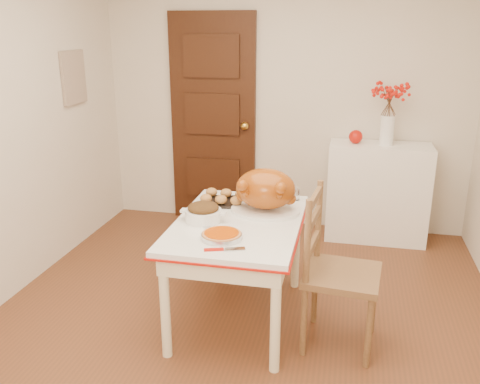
% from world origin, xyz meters
% --- Properties ---
extents(floor, '(3.50, 4.00, 0.00)m').
position_xyz_m(floor, '(0.00, 0.00, 0.00)').
color(floor, '#58321C').
rests_on(floor, ground).
extents(wall_back, '(3.50, 0.00, 2.50)m').
position_xyz_m(wall_back, '(0.00, 2.00, 1.25)').
color(wall_back, beige).
rests_on(wall_back, ground).
extents(wall_front, '(3.50, 0.00, 2.50)m').
position_xyz_m(wall_front, '(0.00, -2.00, 1.25)').
color(wall_front, beige).
rests_on(wall_front, ground).
extents(door_back, '(0.85, 0.06, 2.06)m').
position_xyz_m(door_back, '(-0.70, 1.97, 1.03)').
color(door_back, black).
rests_on(door_back, ground).
extents(photo_board, '(0.03, 0.35, 0.45)m').
position_xyz_m(photo_board, '(-1.73, 1.20, 1.50)').
color(photo_board, '#B7AB96').
rests_on(photo_board, ground).
extents(sideboard, '(0.91, 0.40, 0.91)m').
position_xyz_m(sideboard, '(0.92, 1.78, 0.45)').
color(sideboard, white).
rests_on(sideboard, floor).
extents(kitchen_table, '(0.82, 1.20, 0.72)m').
position_xyz_m(kitchen_table, '(-0.04, 0.15, 0.36)').
color(kitchen_table, white).
rests_on(kitchen_table, floor).
extents(chair_oak, '(0.49, 0.49, 1.01)m').
position_xyz_m(chair_oak, '(0.65, -0.01, 0.50)').
color(chair_oak, brown).
rests_on(chair_oak, floor).
extents(berry_vase, '(0.28, 0.28, 0.55)m').
position_xyz_m(berry_vase, '(0.95, 1.78, 1.18)').
color(berry_vase, white).
rests_on(berry_vase, sideboard).
extents(apple, '(0.12, 0.12, 0.12)m').
position_xyz_m(apple, '(0.69, 1.78, 0.97)').
color(apple, '#B01107').
rests_on(apple, sideboard).
extents(turkey_platter, '(0.51, 0.42, 0.30)m').
position_xyz_m(turkey_platter, '(0.10, 0.35, 0.87)').
color(turkey_platter, '#954203').
rests_on(turkey_platter, kitchen_table).
extents(pumpkin_pie, '(0.28, 0.28, 0.05)m').
position_xyz_m(pumpkin_pie, '(-0.07, -0.15, 0.74)').
color(pumpkin_pie, '#B63E00').
rests_on(pumpkin_pie, kitchen_table).
extents(stuffing_dish, '(0.37, 0.33, 0.12)m').
position_xyz_m(stuffing_dish, '(-0.26, 0.11, 0.77)').
color(stuffing_dish, brown).
rests_on(stuffing_dish, kitchen_table).
extents(rolls_tray, '(0.35, 0.29, 0.08)m').
position_xyz_m(rolls_tray, '(-0.22, 0.47, 0.76)').
color(rolls_tray, '#A86C36').
rests_on(rolls_tray, kitchen_table).
extents(pie_server, '(0.24, 0.14, 0.01)m').
position_xyz_m(pie_server, '(-0.02, -0.31, 0.72)').
color(pie_server, silver).
rests_on(pie_server, kitchen_table).
extents(carving_knife, '(0.24, 0.22, 0.01)m').
position_xyz_m(carving_knife, '(-0.20, -0.01, 0.72)').
color(carving_knife, silver).
rests_on(carving_knife, kitchen_table).
extents(drinking_glass, '(0.09, 0.09, 0.12)m').
position_xyz_m(drinking_glass, '(-0.03, 0.62, 0.78)').
color(drinking_glass, white).
rests_on(drinking_glass, kitchen_table).
extents(shaker_pair, '(0.10, 0.06, 0.10)m').
position_xyz_m(shaker_pair, '(0.26, 0.64, 0.76)').
color(shaker_pair, white).
rests_on(shaker_pair, kitchen_table).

